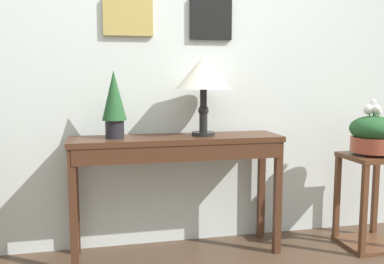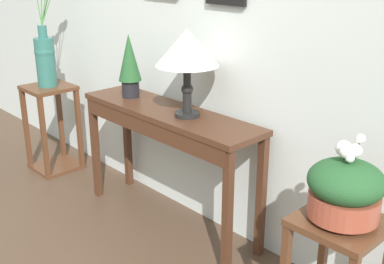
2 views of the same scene
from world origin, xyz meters
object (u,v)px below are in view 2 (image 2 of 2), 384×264
console_table (165,128)px  potted_plant_on_console (129,63)px  table_lamp (187,50)px  planter_bowl_wide_right (345,188)px  pedestal_stand_left (53,128)px  flower_vase_tall_left (45,52)px

console_table → potted_plant_on_console: (-0.39, 0.03, 0.35)m
table_lamp → planter_bowl_wide_right: table_lamp is taller
console_table → planter_bowl_wide_right: (1.32, -0.15, 0.12)m
table_lamp → pedestal_stand_left: table_lamp is taller
pedestal_stand_left → planter_bowl_wide_right: planter_bowl_wide_right is taller
planter_bowl_wide_right → console_table: bearing=173.5°
potted_plant_on_console → flower_vase_tall_left: (-0.93, -0.13, -0.04)m
console_table → potted_plant_on_console: 0.52m
potted_plant_on_console → planter_bowl_wide_right: bearing=-6.0°
planter_bowl_wide_right → pedestal_stand_left: bearing=179.0°
table_lamp → console_table: bearing=-172.8°
pedestal_stand_left → flower_vase_tall_left: size_ratio=0.87×
console_table → table_lamp: (0.18, 0.02, 0.51)m
potted_plant_on_console → planter_bowl_wide_right: potted_plant_on_console is taller
table_lamp → pedestal_stand_left: (-1.50, -0.13, -0.83)m
table_lamp → potted_plant_on_console: bearing=179.3°
potted_plant_on_console → flower_vase_tall_left: 0.94m
potted_plant_on_console → table_lamp: bearing=-0.7°
pedestal_stand_left → planter_bowl_wide_right: 2.67m
potted_plant_on_console → pedestal_stand_left: size_ratio=0.59×
pedestal_stand_left → flower_vase_tall_left: (0.00, 0.00, 0.62)m
table_lamp → potted_plant_on_console: table_lamp is taller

